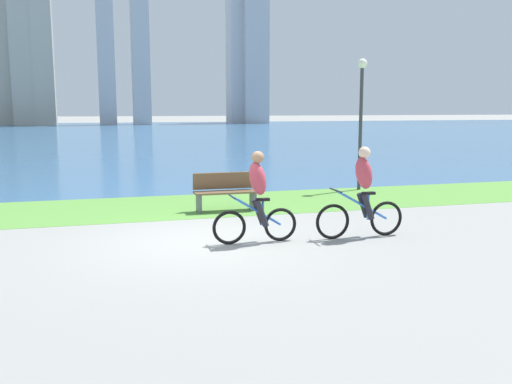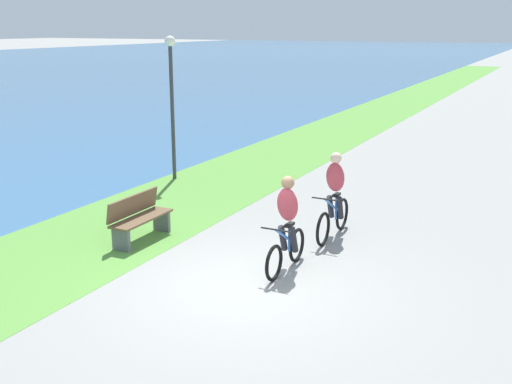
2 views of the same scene
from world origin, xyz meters
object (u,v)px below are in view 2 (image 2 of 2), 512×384
Objects in this scene: bench_near_path at (139,218)px; lamppost_tall at (172,86)px; cyclist_trailing at (334,196)px; cyclist_lead at (287,224)px.

lamppost_tall is (4.53, 2.22, 2.05)m from bench_near_path.
bench_near_path is (-1.87, 3.31, -0.39)m from cyclist_trailing.
cyclist_lead is 0.94× the size of cyclist_trailing.
cyclist_trailing is at bearing -3.74° from cyclist_lead.
lamppost_tall is (2.66, 5.52, 1.65)m from cyclist_trailing.
cyclist_lead is at bearing -130.83° from lamppost_tall.
lamppost_tall is at bearing 49.17° from cyclist_lead.
cyclist_trailing is (2.00, -0.13, 0.01)m from cyclist_lead.
cyclist_lead reaches higher than bench_near_path.
lamppost_tall reaches higher than cyclist_trailing.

